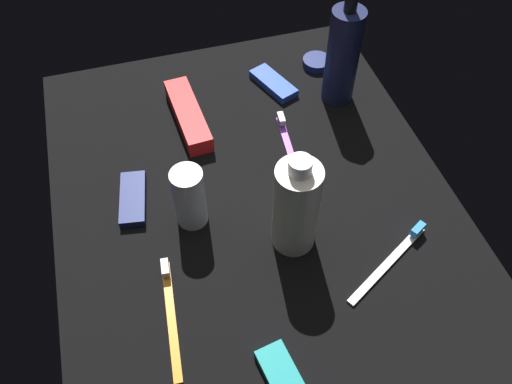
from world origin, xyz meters
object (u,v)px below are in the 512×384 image
(bodywash_bottle, at_px, (296,207))
(snack_bar_navy, at_px, (133,199))
(toothbrush_purple, at_px, (289,147))
(snack_bar_blue, at_px, (273,83))
(deodorant_stick, at_px, (189,197))
(toothbrush_white, at_px, (392,258))
(toothpaste_box_red, at_px, (188,115))
(lotion_bottle, at_px, (343,56))
(toothbrush_orange, at_px, (170,310))
(cream_tin_left, at_px, (317,62))
(snack_bar_teal, at_px, (286,383))

(bodywash_bottle, height_order, snack_bar_navy, bodywash_bottle)
(toothbrush_purple, relative_size, snack_bar_blue, 1.73)
(snack_bar_navy, bearing_deg, deodorant_stick, 65.08)
(deodorant_stick, relative_size, toothbrush_white, 0.67)
(toothbrush_white, distance_m, toothpaste_box_red, 0.44)
(lotion_bottle, xyz_separation_m, snack_bar_navy, (0.14, -0.41, -0.09))
(lotion_bottle, xyz_separation_m, toothbrush_white, (0.36, -0.06, -0.09))
(toothpaste_box_red, bearing_deg, toothbrush_white, 27.91)
(toothbrush_purple, xyz_separation_m, snack_bar_blue, (-0.17, 0.02, 0.00))
(snack_bar_navy, height_order, snack_bar_blue, same)
(deodorant_stick, distance_m, toothbrush_orange, 0.17)
(lotion_bottle, distance_m, toothpaste_box_red, 0.30)
(snack_bar_navy, bearing_deg, snack_bar_blue, 133.43)
(deodorant_stick, distance_m, toothpaste_box_red, 0.22)
(deodorant_stick, xyz_separation_m, cream_tin_left, (-0.30, 0.32, -0.05))
(toothbrush_orange, xyz_separation_m, snack_bar_blue, (-0.41, 0.28, 0.00))
(lotion_bottle, xyz_separation_m, cream_tin_left, (-0.10, -0.00, -0.09))
(toothpaste_box_red, height_order, snack_bar_blue, toothpaste_box_red)
(deodorant_stick, distance_m, toothbrush_white, 0.32)
(lotion_bottle, xyz_separation_m, toothpaste_box_red, (-0.01, -0.29, -0.08))
(toothbrush_orange, bearing_deg, snack_bar_navy, -173.93)
(lotion_bottle, height_order, toothbrush_white, lotion_bottle)
(snack_bar_navy, relative_size, snack_bar_blue, 1.00)
(snack_bar_teal, bearing_deg, toothpaste_box_red, 172.89)
(toothbrush_orange, relative_size, toothpaste_box_red, 1.02)
(toothbrush_orange, xyz_separation_m, snack_bar_teal, (0.14, 0.12, 0.00))
(toothbrush_orange, bearing_deg, bodywash_bottle, 108.38)
(cream_tin_left, bearing_deg, toothbrush_white, -6.33)
(bodywash_bottle, distance_m, snack_bar_teal, 0.24)
(toothbrush_white, height_order, snack_bar_teal, toothbrush_white)
(toothbrush_white, xyz_separation_m, toothbrush_orange, (-0.01, -0.33, 0.00))
(toothbrush_purple, height_order, toothbrush_orange, same)
(toothbrush_orange, xyz_separation_m, cream_tin_left, (-0.45, 0.38, 0.00))
(lotion_bottle, bearing_deg, bodywash_bottle, -33.06)
(lotion_bottle, relative_size, bodywash_bottle, 1.17)
(toothbrush_white, height_order, cream_tin_left, toothbrush_white)
(bodywash_bottle, height_order, snack_bar_blue, bodywash_bottle)
(toothbrush_white, relative_size, snack_bar_navy, 1.57)
(lotion_bottle, xyz_separation_m, toothbrush_purple, (0.11, -0.13, -0.09))
(toothbrush_purple, relative_size, toothpaste_box_red, 1.02)
(toothbrush_purple, bearing_deg, toothbrush_white, 16.62)
(toothbrush_white, height_order, toothbrush_orange, same)
(deodorant_stick, xyz_separation_m, toothbrush_orange, (0.15, -0.06, -0.05))
(snack_bar_teal, distance_m, cream_tin_left, 0.65)
(snack_bar_blue, bearing_deg, cream_tin_left, 88.19)
(toothbrush_orange, distance_m, snack_bar_teal, 0.19)
(cream_tin_left, bearing_deg, toothpaste_box_red, -72.95)
(toothbrush_white, xyz_separation_m, cream_tin_left, (-0.46, 0.05, 0.00))
(deodorant_stick, bearing_deg, toothbrush_orange, -22.88)
(snack_bar_navy, xyz_separation_m, cream_tin_left, (-0.24, 0.41, 0.00))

